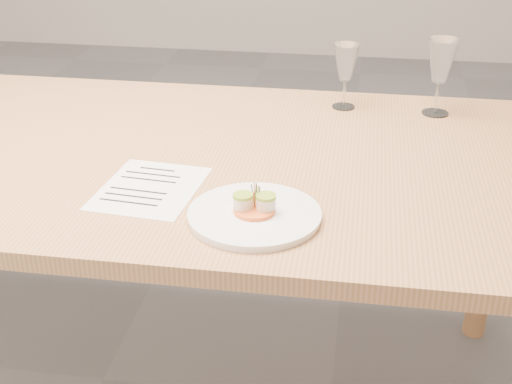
% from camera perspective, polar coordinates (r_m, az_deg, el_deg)
% --- Properties ---
extents(ground, '(7.00, 7.00, 0.00)m').
position_cam_1_polar(ground, '(2.21, -12.12, -14.44)').
color(ground, slate).
rests_on(ground, ground).
extents(dining_table, '(2.40, 1.00, 0.75)m').
position_cam_1_polar(dining_table, '(1.84, -14.14, 1.79)').
color(dining_table, tan).
rests_on(dining_table, ground).
extents(dinner_plate, '(0.27, 0.27, 0.07)m').
position_cam_1_polar(dinner_plate, '(1.41, -0.11, -1.76)').
color(dinner_plate, white).
rests_on(dinner_plate, dining_table).
extents(recipe_sheet, '(0.23, 0.28, 0.00)m').
position_cam_1_polar(recipe_sheet, '(1.55, -8.51, 0.31)').
color(recipe_sheet, white).
rests_on(recipe_sheet, dining_table).
extents(wine_glass_2, '(0.07, 0.07, 0.18)m').
position_cam_1_polar(wine_glass_2, '(1.98, 7.20, 10.14)').
color(wine_glass_2, white).
rests_on(wine_glass_2, dining_table).
extents(wine_glass_3, '(0.08, 0.08, 0.21)m').
position_cam_1_polar(wine_glass_3, '(1.97, 14.59, 10.02)').
color(wine_glass_3, white).
rests_on(wine_glass_3, dining_table).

